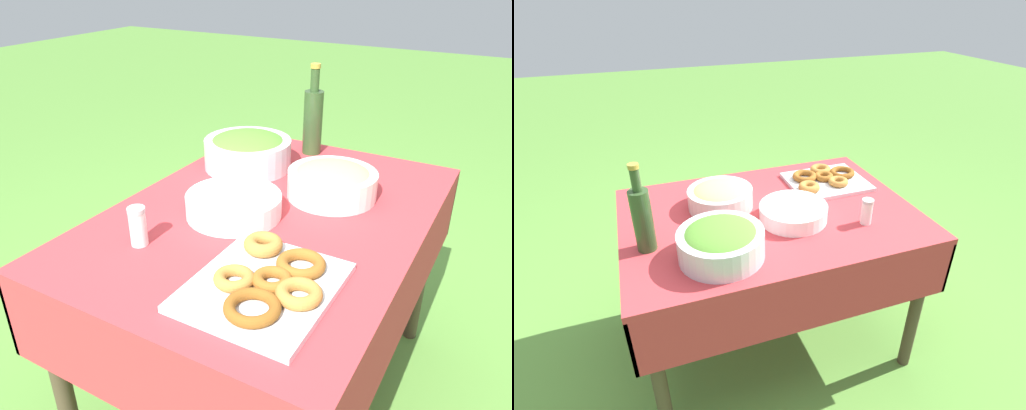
# 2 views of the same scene
# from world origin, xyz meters

# --- Properties ---
(ground_plane) EXTENTS (14.00, 14.00, 0.00)m
(ground_plane) POSITION_xyz_m (0.00, 0.00, 0.00)
(ground_plane) COLOR #568C38
(picnic_table) EXTENTS (1.14, 0.81, 0.68)m
(picnic_table) POSITION_xyz_m (0.00, 0.00, 0.58)
(picnic_table) COLOR #B73338
(picnic_table) RESTS_ON ground_plane
(salad_bowl) EXTENTS (0.29, 0.29, 0.12)m
(salad_bowl) POSITION_xyz_m (0.25, 0.22, 0.74)
(salad_bowl) COLOR silver
(salad_bowl) RESTS_ON picnic_table
(pasta_bowl) EXTENTS (0.26, 0.26, 0.10)m
(pasta_bowl) POSITION_xyz_m (0.17, -0.11, 0.73)
(pasta_bowl) COLOR silver
(pasta_bowl) RESTS_ON picnic_table
(donut_platter) EXTENTS (0.36, 0.29, 0.05)m
(donut_platter) POSITION_xyz_m (-0.32, -0.16, 0.70)
(donut_platter) COLOR silver
(donut_platter) RESTS_ON picnic_table
(plate_stack) EXTENTS (0.26, 0.26, 0.06)m
(plate_stack) POSITION_xyz_m (-0.07, 0.08, 0.71)
(plate_stack) COLOR white
(plate_stack) RESTS_ON picnic_table
(olive_oil_bottle) EXTENTS (0.07, 0.07, 0.31)m
(olive_oil_bottle) POSITION_xyz_m (0.47, 0.09, 0.81)
(olive_oil_bottle) COLOR #2D4723
(olive_oil_bottle) RESTS_ON picnic_table
(salt_shaker) EXTENTS (0.04, 0.04, 0.10)m
(salt_shaker) POSITION_xyz_m (-0.32, 0.20, 0.73)
(salt_shaker) COLOR white
(salt_shaker) RESTS_ON picnic_table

